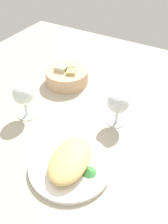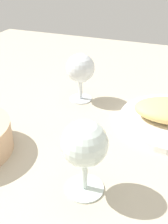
{
  "view_description": "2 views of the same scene",
  "coord_description": "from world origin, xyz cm",
  "px_view_note": "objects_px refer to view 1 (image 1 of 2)",
  "views": [
    {
      "loc": [
        -54.02,
        -33.75,
        59.39
      ],
      "look_at": [
        1.1,
        -1.79,
        4.83
      ],
      "focal_mm": 39.97,
      "sensor_mm": 36.0,
      "label": 1
    },
    {
      "loc": [
        -17.5,
        48.27,
        34.1
      ],
      "look_at": [
        1.5,
        -0.29,
        3.28
      ],
      "focal_mm": 43.49,
      "sensor_mm": 36.0,
      "label": 2
    }
  ],
  "objects_px": {
    "plate": "(70,166)",
    "wine_glass_far": "(23,95)",
    "wine_glass_near": "(118,104)",
    "bread_basket": "(67,75)"
  },
  "relations": [
    {
      "from": "wine_glass_far",
      "to": "wine_glass_near",
      "type": "bearing_deg",
      "value": -66.83
    },
    {
      "from": "bread_basket",
      "to": "wine_glass_near",
      "type": "xyz_separation_m",
      "value": [
        -0.13,
        -0.29,
        0.05
      ]
    },
    {
      "from": "plate",
      "to": "bread_basket",
      "type": "height_order",
      "value": "bread_basket"
    },
    {
      "from": "wine_glass_near",
      "to": "wine_glass_far",
      "type": "relative_size",
      "value": 0.96
    },
    {
      "from": "wine_glass_near",
      "to": "wine_glass_far",
      "type": "bearing_deg",
      "value": 113.17
    },
    {
      "from": "plate",
      "to": "wine_glass_near",
      "type": "distance_m",
      "value": 0.26
    },
    {
      "from": "wine_glass_near",
      "to": "wine_glass_far",
      "type": "distance_m",
      "value": 0.32
    },
    {
      "from": "plate",
      "to": "wine_glass_far",
      "type": "xyz_separation_m",
      "value": [
        0.12,
        0.26,
        0.08
      ]
    },
    {
      "from": "plate",
      "to": "wine_glass_far",
      "type": "relative_size",
      "value": 1.85
    },
    {
      "from": "wine_glass_near",
      "to": "bread_basket",
      "type": "bearing_deg",
      "value": 66.11
    }
  ]
}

